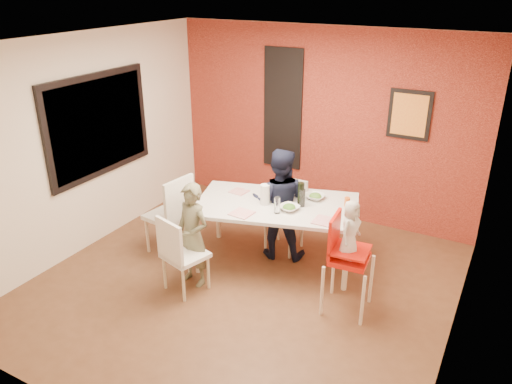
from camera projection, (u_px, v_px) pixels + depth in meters
The scene contains 35 objects.
ground at pixel (244, 284), 5.80m from camera, with size 4.50×4.50×0.00m, color brown.
ceiling at pixel (241, 44), 4.71m from camera, with size 4.50×4.50×0.02m, color silver.
wall_back at pixel (322, 124), 7.06m from camera, with size 4.50×0.02×2.70m, color #EEDEC5.
wall_front at pixel (79, 282), 3.45m from camera, with size 4.50×0.02×2.70m, color #EEDEC5.
wall_left at pixel (87, 144), 6.24m from camera, with size 0.02×4.50×2.70m, color #EEDEC5.
wall_right at pixel (470, 223), 4.27m from camera, with size 0.02×4.50×2.70m, color #EEDEC5.
brick_accent_wall at pixel (321, 125), 7.05m from camera, with size 4.50×0.02×2.70m, color maroon.
picture_window_frame at pixel (99, 125), 6.31m from camera, with size 0.05×1.70×1.30m, color black.
picture_window_pane at pixel (99, 125), 6.31m from camera, with size 0.02×1.55×1.15m, color black.
glassblock_strip at pixel (283, 109), 7.24m from camera, with size 0.55×0.03×1.70m, color silver.
glassblock_surround at pixel (283, 110), 7.24m from camera, with size 0.60×0.03×1.76m, color black.
art_print_frame at pixel (410, 115), 6.38m from camera, with size 0.54×0.03×0.64m, color black.
art_print_canvas at pixel (409, 115), 6.37m from camera, with size 0.44×0.01×0.54m, color #F4A136.
dining_table at pixel (277, 209), 5.97m from camera, with size 2.13×1.56×0.79m.
chair_near at pixel (179, 252), 5.46m from camera, with size 0.53×0.53×0.92m.
chair_far at pixel (287, 211), 6.40m from camera, with size 0.44×0.44×0.92m.
chair_left at pixel (173, 211), 6.22m from camera, with size 0.55×0.55×1.05m.
high_chair at pixel (345, 255), 5.14m from camera, with size 0.49×0.49×1.08m.
child_near at pixel (193, 235), 5.60m from camera, with size 0.45×0.29×1.23m, color #5F5D44.
child_far at pixel (279, 204), 6.13m from camera, with size 0.69×0.54×1.42m, color black.
toddler at pixel (350, 230), 5.01m from camera, with size 0.30×0.20×0.62m, color beige.
plate_near_left at pixel (242, 213), 5.69m from camera, with size 0.23×0.23×0.01m, color white.
plate_far_mid at pixel (287, 192), 6.25m from camera, with size 0.20×0.20×0.01m, color white.
plate_near_right at pixel (325, 221), 5.51m from camera, with size 0.24×0.24×0.01m, color white.
plate_far_left at pixel (239, 191), 6.26m from camera, with size 0.20×0.20×0.01m, color silver.
salad_bowl_a at pixel (289, 208), 5.77m from camera, with size 0.23×0.23×0.06m, color white.
salad_bowl_b at pixel (315, 197), 6.05m from camera, with size 0.23×0.23×0.06m, color silver.
wine_bottle at pixel (301, 194), 5.83m from camera, with size 0.08×0.08×0.29m, color black.
wine_glass_a at pixel (277, 205), 5.67m from camera, with size 0.07×0.07×0.19m, color white.
wine_glass_b at pixel (302, 198), 5.83m from camera, with size 0.08×0.08×0.21m, color white.
paper_towel_roll at pixel (265, 195), 5.88m from camera, with size 0.11×0.11×0.25m, color silver.
condiment_red at pixel (287, 198), 5.93m from camera, with size 0.03×0.03×0.13m, color red.
condiment_green at pixel (288, 196), 5.96m from camera, with size 0.04×0.04×0.15m, color #366E24.
condiment_brown at pixel (281, 198), 5.94m from camera, with size 0.03×0.03×0.12m, color brown.
sippy_cup at pixel (347, 202), 5.85m from camera, with size 0.07×0.07×0.11m, color #D15817.
Camera 1 is at (2.47, -4.22, 3.30)m, focal length 35.00 mm.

